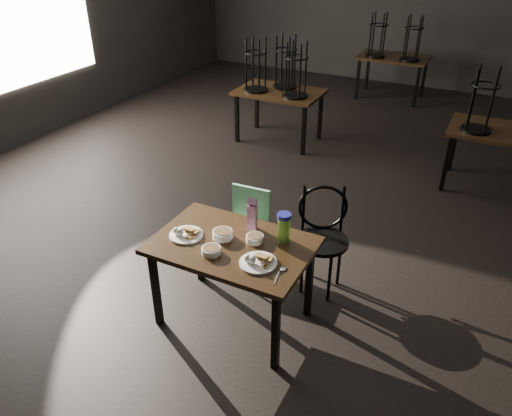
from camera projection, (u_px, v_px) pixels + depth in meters
The scene contains 14 objects.
main_table at pixel (232, 252), 3.80m from camera, with size 1.20×0.80×0.75m.
plate_left at pixel (186, 233), 3.84m from camera, with size 0.26×0.26×0.08m.
plate_right at pixel (258, 261), 3.53m from camera, with size 0.27×0.27×0.09m.
bowl_near at pixel (223, 234), 3.81m from camera, with size 0.15×0.15×0.06m.
bowl_far at pixel (255, 238), 3.77m from camera, with size 0.13×0.13×0.05m.
bowl_big at pixel (211, 250), 3.64m from camera, with size 0.14×0.14×0.05m.
juice_carton at pixel (252, 215), 3.86m from camera, with size 0.08×0.08×0.28m.
water_bottle at pixel (284, 227), 3.73m from camera, with size 0.14×0.14×0.24m.
spoon at pixel (282, 270), 3.47m from camera, with size 0.05×0.21×0.01m.
bentwood_chair at pixel (322, 231), 4.26m from camera, with size 0.50×0.50×0.94m.
school_chair at pixel (246, 223), 4.52m from camera, with size 0.38×0.38×0.79m.
bg_table_left at pixel (279, 89), 7.03m from camera, with size 1.20×0.80×1.48m.
bg_table_right at pixel (504, 132), 5.71m from camera, with size 1.20×0.80×1.48m.
bg_table_far at pixel (394, 57), 8.75m from camera, with size 1.20×0.80×1.48m.
Camera 1 is at (1.10, -4.07, 2.88)m, focal length 35.00 mm.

